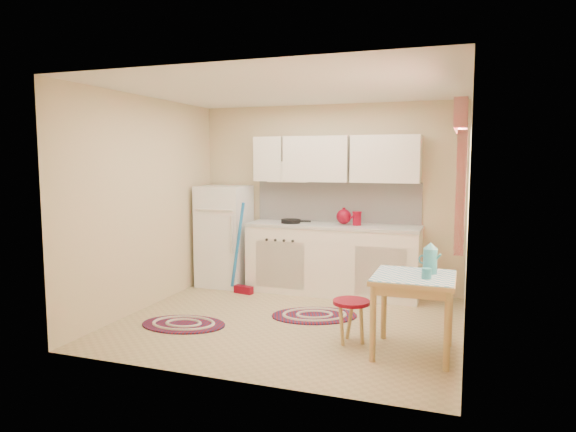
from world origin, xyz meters
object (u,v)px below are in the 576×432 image
object	(u,v)px
fridge	(224,236)
table	(413,315)
base_cabinets	(332,260)
stool	(351,322)

from	to	relation	value
fridge	table	world-z (taller)	fridge
table	base_cabinets	bearing A→B (deg)	123.77
base_cabinets	stool	bearing A→B (deg)	-70.08
fridge	stool	world-z (taller)	fridge
base_cabinets	stool	distance (m)	1.87
table	fridge	bearing A→B (deg)	147.37
fridge	stool	size ratio (longest dim) A/B	3.33
base_cabinets	table	size ratio (longest dim) A/B	3.12
base_cabinets	stool	size ratio (longest dim) A/B	5.36
base_cabinets	table	distance (m)	2.19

